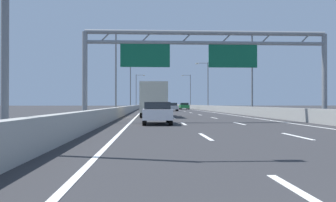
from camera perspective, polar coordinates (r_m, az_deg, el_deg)
name	(u,v)px	position (r m, az deg, el deg)	size (l,w,h in m)	color
ground_plane	(163,108)	(101.43, -0.72, -1.13)	(260.00, 260.00, 0.00)	#2D2D30
lane_dash_left_0	(308,197)	(5.47, 21.22, -13.95)	(0.16, 3.00, 0.01)	white
lane_dash_left_1	(206,137)	(14.08, 5.96, -5.63)	(0.16, 3.00, 0.01)	white
lane_dash_left_2	(184,124)	(22.99, 2.47, -3.60)	(0.16, 3.00, 0.01)	white
lane_dash_left_3	(174,118)	(31.95, 0.94, -2.71)	(0.16, 3.00, 0.01)	white
lane_dash_left_4	(168,115)	(40.93, 0.08, -2.20)	(0.16, 3.00, 0.01)	white
lane_dash_left_5	(165,113)	(49.91, -0.47, -1.88)	(0.16, 3.00, 0.01)	white
lane_dash_left_6	(163,111)	(58.90, -0.85, -1.65)	(0.16, 3.00, 0.01)	white
lane_dash_left_7	(161,110)	(67.89, -1.14, -1.49)	(0.16, 3.00, 0.01)	white
lane_dash_left_8	(160,110)	(76.89, -1.35, -1.36)	(0.16, 3.00, 0.01)	white
lane_dash_left_9	(158,109)	(85.88, -1.52, -1.26)	(0.16, 3.00, 0.01)	white
lane_dash_left_10	(158,108)	(94.88, -1.66, -1.18)	(0.16, 3.00, 0.01)	white
lane_dash_left_11	(157,108)	(103.88, -1.77, -1.11)	(0.16, 3.00, 0.01)	white
lane_dash_left_12	(156,108)	(112.88, -1.87, -1.06)	(0.16, 3.00, 0.01)	white
lane_dash_left_13	(156,107)	(121.87, -1.95, -1.01)	(0.16, 3.00, 0.01)	white
lane_dash_left_14	(155,107)	(130.87, -2.02, -0.97)	(0.16, 3.00, 0.01)	white
lane_dash_left_15	(155,107)	(139.87, -2.08, -0.93)	(0.16, 3.00, 0.01)	white
lane_dash_left_16	(155,107)	(148.87, -2.13, -0.90)	(0.16, 3.00, 0.01)	white
lane_dash_left_17	(154,106)	(157.87, -2.18, -0.87)	(0.16, 3.00, 0.01)	white
lane_dash_right_1	(297,136)	(15.06, 19.68, -5.27)	(0.16, 3.00, 0.01)	white
lane_dash_right_2	(239,124)	(23.60, 11.22, -3.51)	(0.16, 3.00, 0.01)	white
lane_dash_right_3	(214,118)	(32.39, 7.31, -2.67)	(0.16, 3.00, 0.01)	white
lane_dash_right_4	(200,115)	(41.27, 5.08, -2.18)	(0.16, 3.00, 0.01)	white
lane_dash_right_5	(191,113)	(50.20, 3.64, -1.87)	(0.16, 3.00, 0.01)	white
lane_dash_right_6	(185,111)	(59.14, 2.63, -1.65)	(0.16, 3.00, 0.01)	white
lane_dash_right_7	(180,110)	(68.11, 1.89, -1.48)	(0.16, 3.00, 0.01)	white
lane_dash_right_8	(176,110)	(77.08, 1.33, -1.36)	(0.16, 3.00, 0.01)	white
lane_dash_right_9	(174,109)	(86.05, 0.88, -1.26)	(0.16, 3.00, 0.01)	white
lane_dash_right_10	(171,108)	(95.03, 0.51, -1.18)	(0.16, 3.00, 0.01)	white
lane_dash_right_11	(169,108)	(104.02, 0.21, -1.11)	(0.16, 3.00, 0.01)	white
lane_dash_right_12	(168,108)	(113.00, -0.04, -1.06)	(0.16, 3.00, 0.01)	white
lane_dash_right_13	(166,107)	(121.99, -0.26, -1.01)	(0.16, 3.00, 0.01)	white
lane_dash_right_14	(165,107)	(130.98, -0.44, -0.97)	(0.16, 3.00, 0.01)	white
lane_dash_right_15	(164,107)	(139.97, -0.61, -0.93)	(0.16, 3.00, 0.01)	white
lane_dash_right_16	(163,107)	(148.97, -0.75, -0.90)	(0.16, 3.00, 0.01)	white
lane_dash_right_17	(162,106)	(157.96, -0.88, -0.87)	(0.16, 3.00, 0.01)	white
edge_line_left	(144,109)	(89.37, -3.79, -1.23)	(0.16, 176.00, 0.01)	white
edge_line_right	(186,109)	(89.83, 2.92, -1.22)	(0.16, 176.00, 0.01)	white
barrier_left	(140,106)	(111.39, -4.48, -0.82)	(0.45, 220.00, 0.95)	#9E9E99
barrier_right	(184,106)	(111.88, 2.61, -0.82)	(0.45, 220.00, 0.95)	#9E9E99
sign_gantry	(203,52)	(25.33, 5.51, 7.66)	(17.10, 0.36, 6.36)	gray
streetlamp_left_mid	(118,67)	(40.75, -7.91, 5.39)	(2.58, 0.28, 9.50)	slate
streetlamp_right_mid	(250,67)	(42.18, 12.84, 5.20)	(2.58, 0.28, 9.50)	slate
streetlamp_left_far	(132,83)	(71.48, -5.77, 2.89)	(2.58, 0.28, 9.50)	slate
streetlamp_right_far	(207,83)	(72.30, 6.15, 2.85)	(2.58, 0.28, 9.50)	slate
streetlamp_left_distant	(137,89)	(102.30, -4.93, 1.90)	(2.58, 0.28, 9.50)	slate
streetlamp_right_distant	(190,89)	(102.88, 3.42, 1.88)	(2.58, 0.28, 9.50)	slate
black_car	(165,106)	(93.07, -0.55, -0.75)	(1.86, 4.14, 1.40)	black
yellow_car	(174,105)	(108.52, 0.92, -0.71)	(1.85, 4.15, 1.38)	yellow
white_car	(157,113)	(22.61, -1.75, -1.86)	(1.76, 4.47, 1.38)	silver
silver_car	(172,107)	(62.24, 0.68, -0.93)	(1.83, 4.17, 1.42)	#A8ADB2
blue_car	(159,105)	(137.94, -1.38, -0.62)	(1.75, 4.11, 1.49)	#2347AD
orange_car	(171,105)	(123.02, 0.46, -0.65)	(1.84, 4.28, 1.48)	orange
green_car	(184,106)	(78.31, 2.57, -0.79)	(1.88, 4.68, 1.44)	#1E7A38
box_truck	(153,99)	(35.17, -2.35, 0.34)	(2.47, 8.83, 3.21)	silver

